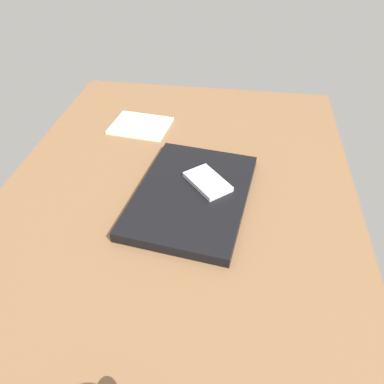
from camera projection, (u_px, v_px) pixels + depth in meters
desk_surface at (173, 213)px, 80.72cm from camera, size 120.00×80.00×3.00cm
laptop_closed at (192, 195)px, 81.33cm from camera, size 35.78×27.50×2.29cm
cell_phone_on_laptop at (207, 182)px, 82.10cm from camera, size 12.07×11.73×1.25cm
notepad at (141, 126)px, 105.20cm from camera, size 14.22×17.11×0.80cm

